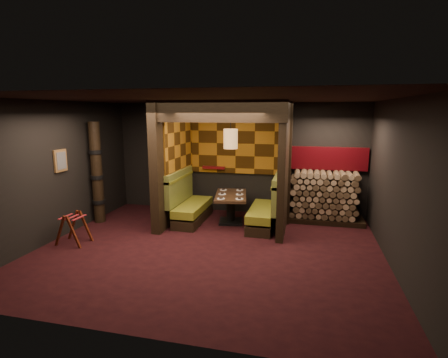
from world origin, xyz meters
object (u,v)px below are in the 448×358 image
pendant_lamp (231,139)px  firewood_stack (327,197)px  booth_bench_right (267,210)px  totem_column (97,173)px  luggage_rack (73,227)px  dining_table (231,204)px  booth_bench_left (189,205)px

pendant_lamp → firewood_stack: bearing=16.2°
booth_bench_right → pendant_lamp: size_ratio=1.51×
booth_bench_right → totem_column: totem_column is taller
luggage_rack → totem_column: bearing=102.5°
pendant_lamp → firewood_stack: pendant_lamp is taller
booth_bench_right → pendant_lamp: bearing=176.4°
dining_table → totem_column: 3.26m
dining_table → booth_bench_left: bearing=-174.2°
dining_table → pendant_lamp: pendant_lamp is taller
booth_bench_left → totem_column: 2.30m
booth_bench_left → luggage_rack: size_ratio=2.37×
luggage_rack → booth_bench_right: bearing=27.9°
booth_bench_left → booth_bench_right: bearing=0.0°
firewood_stack → pendant_lamp: bearing=-163.8°
booth_bench_left → dining_table: booth_bench_left is taller
totem_column → booth_bench_right: bearing=7.9°
luggage_rack → totem_column: size_ratio=0.28×
booth_bench_right → dining_table: bearing=173.2°
booth_bench_right → firewood_stack: bearing=27.3°
booth_bench_left → luggage_rack: bearing=-132.4°
booth_bench_right → totem_column: bearing=-172.1°
booth_bench_left → dining_table: (1.02, 0.10, 0.06)m
booth_bench_left → dining_table: size_ratio=1.12×
booth_bench_left → firewood_stack: (3.25, 0.70, 0.21)m
booth_bench_right → dining_table: booth_bench_right is taller
dining_table → pendant_lamp: bearing=-90.0°
luggage_rack → totem_column: (-0.31, 1.40, 0.85)m
totem_column → dining_table: bearing=11.9°
booth_bench_left → booth_bench_right: same height
pendant_lamp → firewood_stack: size_ratio=0.61×
dining_table → luggage_rack: dining_table is taller
pendant_lamp → luggage_rack: 3.83m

